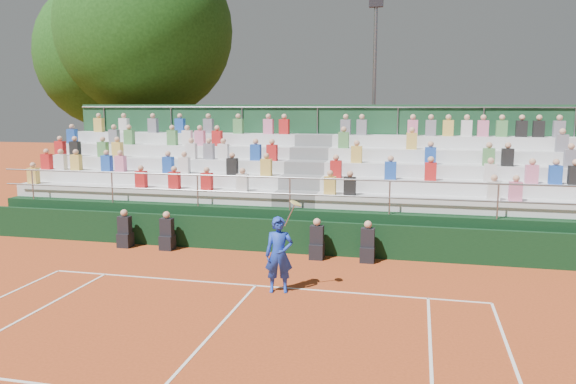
% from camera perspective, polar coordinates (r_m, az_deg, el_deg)
% --- Properties ---
extents(ground, '(90.00, 90.00, 0.00)m').
position_cam_1_polar(ground, '(13.96, -3.30, -9.49)').
color(ground, '#AE451D').
rests_on(ground, ground).
extents(courtside_wall, '(20.00, 0.15, 1.00)m').
position_cam_1_polar(courtside_wall, '(16.81, -0.23, -4.54)').
color(courtside_wall, black).
rests_on(courtside_wall, ground).
extents(line_officials, '(7.92, 0.40, 1.19)m').
position_cam_1_polar(line_officials, '(16.73, -4.91, -4.71)').
color(line_officials, black).
rests_on(line_officials, ground).
extents(grandstand, '(20.00, 5.20, 4.40)m').
position_cam_1_polar(grandstand, '(19.80, 1.91, -0.78)').
color(grandstand, black).
rests_on(grandstand, ground).
extents(tennis_player, '(0.90, 0.56, 2.22)m').
position_cam_1_polar(tennis_player, '(13.27, -0.91, -6.37)').
color(tennis_player, '#1838B5').
rests_on(tennis_player, ground).
extents(tree_west, '(7.22, 7.22, 10.45)m').
position_cam_1_polar(tree_west, '(29.78, -17.56, 13.14)').
color(tree_west, '#342013').
rests_on(tree_west, ground).
extents(tree_east, '(8.16, 8.16, 11.87)m').
position_cam_1_polar(tree_east, '(27.97, -14.35, 15.55)').
color(tree_east, '#342013').
rests_on(tree_east, ground).
extents(floodlight_mast, '(0.60, 0.25, 8.92)m').
position_cam_1_polar(floodlight_mast, '(25.46, 8.75, 10.45)').
color(floodlight_mast, gray).
rests_on(floodlight_mast, ground).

